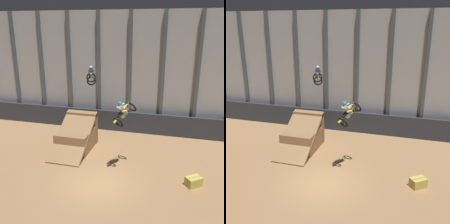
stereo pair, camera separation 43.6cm
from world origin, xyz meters
The scene contains 8 objects.
ground_plane centered at (0.00, 0.00, 0.00)m, with size 60.00×60.00×0.00m, color #9E754C.
arena_back_wall centered at (0.00, 9.21, 5.12)m, with size 32.00×0.40×10.24m.
lower_barrier centered at (0.00, 8.47, 0.92)m, with size 31.36×0.20×1.83m.
dirt_ramp centered at (-3.14, 4.47, 0.91)m, with size 2.46×4.36×2.65m.
rider_bike_left_air centered at (-2.51, 6.22, 5.27)m, with size 1.24×1.82×1.65m.
rider_bike_right_air centered at (0.97, 2.16, 3.94)m, with size 1.48×1.81×1.70m.
traffic_cone_near_ramp centered at (-3.49, 6.68, 0.28)m, with size 0.36×0.36×0.58m.
hay_bale_trackside centered at (5.42, 1.32, 0.28)m, with size 1.08×1.02×0.57m.
Camera 2 is at (4.59, -12.68, 9.00)m, focal length 42.00 mm.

